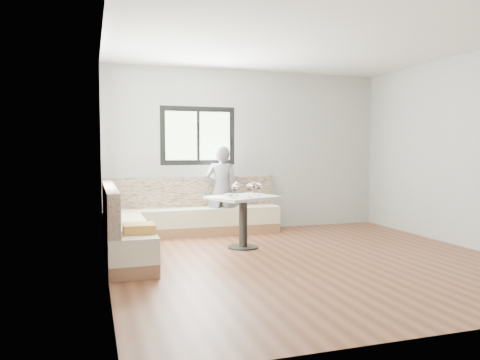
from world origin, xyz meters
name	(u,v)px	position (x,y,z in m)	size (l,w,h in m)	color
room	(302,150)	(-0.08, 0.08, 1.41)	(5.01, 5.01, 2.81)	brown
banquette	(166,222)	(-1.59, 1.63, 0.33)	(2.90, 2.80, 0.95)	#996747
table	(243,209)	(-0.58, 0.98, 0.56)	(1.11, 1.00, 0.75)	black
person	(222,190)	(-0.57, 2.16, 0.74)	(0.54, 0.35, 1.48)	slate
olive_ramekin	(229,195)	(-0.79, 0.99, 0.77)	(0.11, 0.11, 0.04)	white
wine_glass_a	(234,188)	(-0.78, 0.77, 0.89)	(0.09, 0.09, 0.20)	white
wine_glass_b	(250,187)	(-0.54, 0.80, 0.89)	(0.09, 0.09, 0.20)	white
wine_glass_c	(259,187)	(-0.37, 0.91, 0.89)	(0.09, 0.09, 0.20)	white
wine_glass_d	(237,186)	(-0.63, 1.12, 0.89)	(0.09, 0.09, 0.20)	white
wine_glass_e	(254,185)	(-0.35, 1.16, 0.89)	(0.09, 0.09, 0.20)	white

